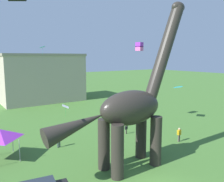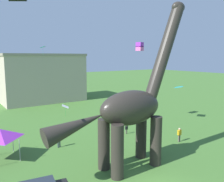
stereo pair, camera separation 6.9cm
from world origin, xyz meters
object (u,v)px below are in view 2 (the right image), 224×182
object	(u,v)px
person_watching_child	(179,133)
person_near_flyer	(59,139)
kite_mid_right	(43,47)
dinosaur_sculpture	(130,108)
kite_apex	(65,106)
kite_trailing	(140,47)
festival_canopy_tent	(0,134)
person_far_spectator	(126,128)
kite_drifting	(179,87)

from	to	relation	value
person_watching_child	person_near_flyer	bearing A→B (deg)	141.55
kite_mid_right	dinosaur_sculpture	bearing A→B (deg)	-75.60
kite_apex	kite_trailing	world-z (taller)	kite_trailing
festival_canopy_tent	kite_apex	bearing A→B (deg)	-69.81
person_far_spectator	person_near_flyer	xyz separation A→B (m)	(-8.67, 0.65, 0.25)
festival_canopy_tent	person_near_flyer	bearing A→B (deg)	-1.47
dinosaur_sculpture	person_far_spectator	bearing A→B (deg)	78.89
person_watching_child	kite_apex	distance (m)	15.55
kite_trailing	kite_drifting	xyz separation A→B (m)	(5.85, -2.18, -5.81)
person_watching_child	festival_canopy_tent	xyz separation A→B (m)	(-17.55, 6.38, 1.56)
person_far_spectator	kite_drifting	size ratio (longest dim) A/B	0.62
kite_drifting	dinosaur_sculpture	bearing A→B (deg)	-153.95
kite_drifting	person_watching_child	bearing A→B (deg)	-138.94
dinosaur_sculpture	person_near_flyer	bearing A→B (deg)	138.64
person_watching_child	kite_apex	bearing A→B (deg)	176.26
person_near_flyer	kite_trailing	xyz separation A→B (m)	(12.85, 1.86, 10.02)
kite_trailing	person_watching_child	bearing A→B (deg)	-96.62
dinosaur_sculpture	person_far_spectator	distance (m)	10.05
person_watching_child	kite_mid_right	size ratio (longest dim) A/B	1.62
person_near_flyer	festival_canopy_tent	xyz separation A→B (m)	(-5.65, 0.14, 1.57)
person_near_flyer	kite_mid_right	bearing A→B (deg)	107.72
kite_apex	dinosaur_sculpture	bearing A→B (deg)	2.05
dinosaur_sculpture	person_watching_child	world-z (taller)	dinosaur_sculpture
kite_mid_right	kite_drifting	size ratio (longest dim) A/B	0.52
kite_mid_right	kite_apex	size ratio (longest dim) A/B	1.21
kite_mid_right	kite_drifting	world-z (taller)	kite_mid_right
person_watching_child	kite_drifting	distance (m)	9.93
dinosaur_sculpture	festival_canopy_tent	world-z (taller)	dinosaur_sculpture
kite_drifting	person_far_spectator	bearing A→B (deg)	-178.15
kite_trailing	dinosaur_sculpture	bearing A→B (deg)	-134.44
person_far_spectator	person_near_flyer	bearing A→B (deg)	63.95
person_far_spectator	person_watching_child	world-z (taller)	person_watching_child
kite_trailing	kite_drifting	distance (m)	8.53
kite_mid_right	kite_apex	world-z (taller)	kite_mid_right
kite_mid_right	kite_trailing	bearing A→B (deg)	-11.71
kite_apex	festival_canopy_tent	bearing A→B (deg)	110.19
dinosaur_sculpture	kite_apex	world-z (taller)	dinosaur_sculpture
festival_canopy_tent	kite_drifting	bearing A→B (deg)	-1.10
kite_apex	kite_drifting	size ratio (longest dim) A/B	0.43
dinosaur_sculpture	person_far_spectator	size ratio (longest dim) A/B	12.36
person_far_spectator	kite_apex	bearing A→B (deg)	101.38
person_far_spectator	kite_trailing	world-z (taller)	kite_trailing
dinosaur_sculpture	person_near_flyer	xyz separation A→B (m)	(-3.35, 7.82, -4.34)
festival_canopy_tent	kite_mid_right	size ratio (longest dim) A/B	3.14
festival_canopy_tent	kite_apex	xyz separation A→B (m)	(3.01, -8.18, 3.65)
dinosaur_sculpture	kite_apex	distance (m)	6.06
dinosaur_sculpture	festival_canopy_tent	bearing A→B (deg)	163.92
dinosaur_sculpture	kite_drifting	size ratio (longest dim) A/B	7.69
person_watching_child	kite_trailing	world-z (taller)	kite_trailing
person_near_flyer	kite_drifting	size ratio (longest dim) A/B	0.84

